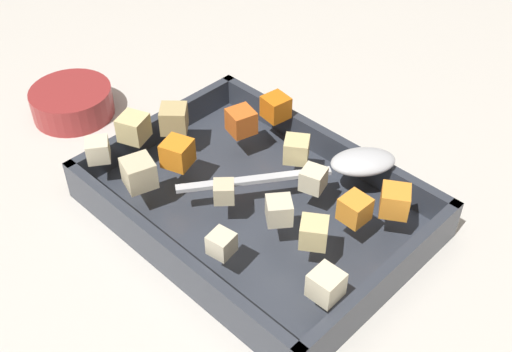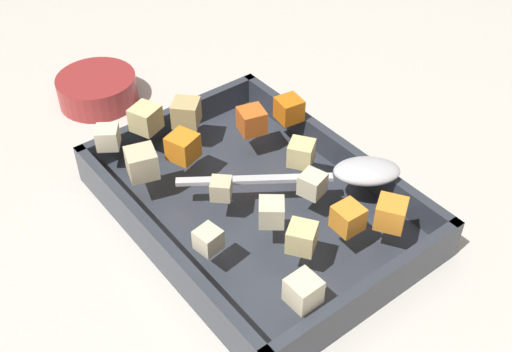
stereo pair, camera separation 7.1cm
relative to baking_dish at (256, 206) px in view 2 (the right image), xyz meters
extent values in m
plane|color=beige|center=(-0.01, 0.01, -0.01)|extent=(4.00, 4.00, 0.00)
cube|color=#333842|center=(0.00, 0.00, -0.01)|extent=(0.37, 0.27, 0.01)
cube|color=#333842|center=(0.00, -0.13, 0.02)|extent=(0.37, 0.01, 0.04)
cube|color=#333842|center=(0.00, 0.13, 0.02)|extent=(0.37, 0.01, 0.04)
cube|color=#333842|center=(-0.18, 0.00, 0.02)|extent=(0.01, 0.27, 0.04)
cube|color=#333842|center=(0.18, 0.00, 0.02)|extent=(0.01, 0.27, 0.04)
cube|color=orange|center=(-0.09, -0.04, 0.05)|extent=(0.04, 0.04, 0.03)
cube|color=orange|center=(-0.07, 0.11, 0.05)|extent=(0.03, 0.03, 0.03)
cube|color=orange|center=(-0.08, 0.06, 0.05)|extent=(0.04, 0.04, 0.03)
cube|color=orange|center=(0.14, 0.07, 0.05)|extent=(0.04, 0.04, 0.03)
cube|color=orange|center=(0.11, 0.03, 0.05)|extent=(0.03, 0.03, 0.03)
cube|color=#E0CC89|center=(0.11, -0.02, 0.05)|extent=(0.04, 0.04, 0.03)
cube|color=beige|center=(-0.16, -0.10, 0.05)|extent=(0.04, 0.04, 0.03)
cube|color=beige|center=(0.16, -0.07, 0.05)|extent=(0.03, 0.03, 0.03)
cube|color=#E0CC89|center=(0.00, 0.06, 0.05)|extent=(0.04, 0.04, 0.03)
cube|color=beige|center=(0.05, 0.04, 0.05)|extent=(0.03, 0.03, 0.03)
cube|color=#E0CC89|center=(-0.16, -0.05, 0.05)|extent=(0.04, 0.04, 0.03)
cube|color=tan|center=(-0.14, 0.00, 0.05)|extent=(0.05, 0.05, 0.03)
cube|color=beige|center=(-0.01, -0.04, 0.05)|extent=(0.03, 0.03, 0.02)
cube|color=beige|center=(-0.09, -0.09, 0.05)|extent=(0.04, 0.04, 0.03)
cube|color=beige|center=(0.05, -0.10, 0.05)|extent=(0.03, 0.03, 0.02)
cube|color=beige|center=(0.06, -0.02, 0.05)|extent=(0.04, 0.04, 0.03)
ellipsoid|color=silver|center=(0.07, 0.10, 0.05)|extent=(0.08, 0.09, 0.02)
cube|color=silver|center=(0.00, 0.00, 0.04)|extent=(0.11, 0.15, 0.01)
cylinder|color=maroon|center=(-0.33, -0.03, 0.01)|extent=(0.11, 0.11, 0.04)
camera|label=1|loc=(0.38, -0.38, 0.52)|focal=44.97mm
camera|label=2|loc=(0.42, -0.33, 0.52)|focal=44.97mm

